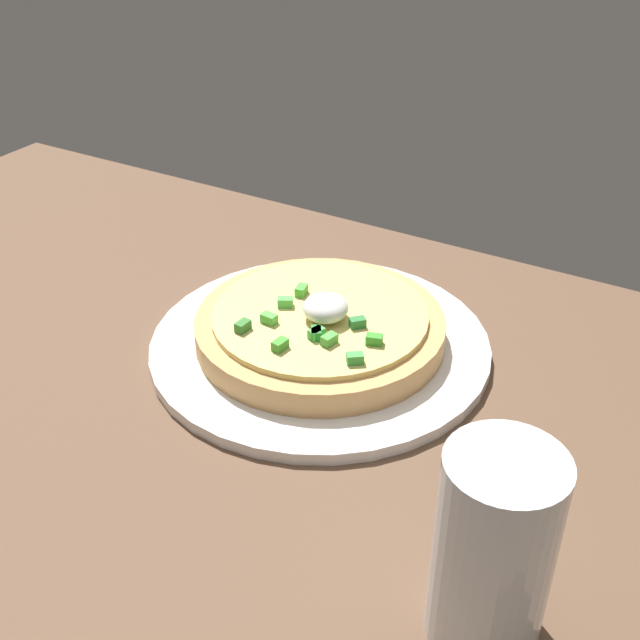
% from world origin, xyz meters
% --- Properties ---
extents(dining_table, '(1.22, 0.68, 0.02)m').
position_xyz_m(dining_table, '(0.00, 0.00, 0.01)').
color(dining_table, brown).
rests_on(dining_table, ground).
extents(plate, '(0.29, 0.29, 0.01)m').
position_xyz_m(plate, '(0.01, -0.10, 0.03)').
color(plate, white).
rests_on(plate, dining_table).
extents(pizza, '(0.21, 0.21, 0.05)m').
position_xyz_m(pizza, '(0.01, -0.10, 0.05)').
color(pizza, tan).
rests_on(pizza, plate).
extents(cup_far, '(0.06, 0.06, 0.13)m').
position_xyz_m(cup_far, '(-0.21, 0.09, 0.08)').
color(cup_far, silver).
rests_on(cup_far, dining_table).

